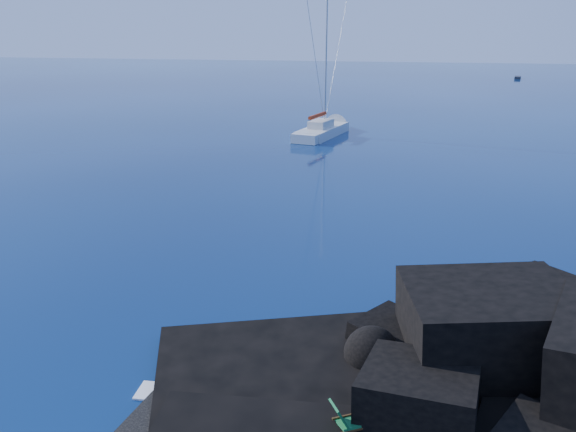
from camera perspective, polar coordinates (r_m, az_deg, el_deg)
name	(u,v)px	position (r m, az deg, el deg)	size (l,w,h in m)	color
surf_foam	(322,371)	(18.65, 3.52, -15.45)	(10.00, 8.00, 0.06)	white
sailboat	(323,136)	(58.99, 3.53, 8.12)	(2.78, 13.24, 13.88)	silver
deck_chair	(365,413)	(15.58, 7.78, -19.21)	(1.62, 0.71, 1.11)	#166333
distant_boat_a	(518,79)	(142.71, 22.29, 12.78)	(1.26, 4.06, 0.54)	#27282D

